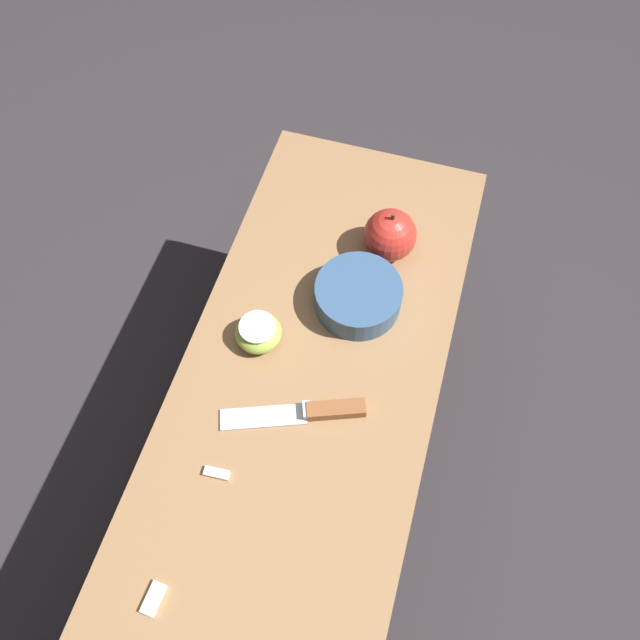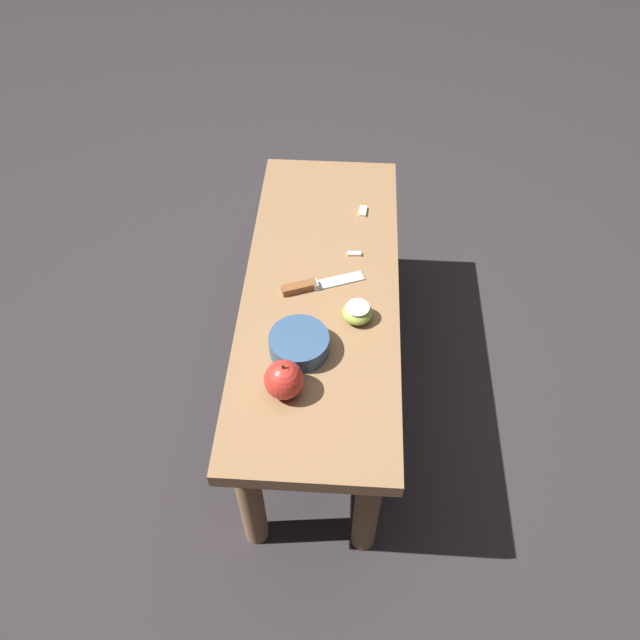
{
  "view_description": "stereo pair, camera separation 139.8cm",
  "coord_description": "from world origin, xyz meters",
  "px_view_note": "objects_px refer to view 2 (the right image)",
  "views": [
    {
      "loc": [
        -0.29,
        -0.12,
        1.3
      ],
      "look_at": [
        0.14,
        0.01,
        0.47
      ],
      "focal_mm": 35.0,
      "sensor_mm": 36.0,
      "label": 1
    },
    {
      "loc": [
        1.06,
        0.06,
        1.58
      ],
      "look_at": [
        0.14,
        0.01,
        0.47
      ],
      "focal_mm": 35.0,
      "sensor_mm": 36.0,
      "label": 2
    }
  ],
  "objects_px": {
    "apple_whole": "(284,380)",
    "wooden_bench": "(321,307)",
    "bowl": "(299,344)",
    "knife": "(311,285)",
    "apple_cut": "(357,312)"
  },
  "relations": [
    {
      "from": "apple_whole",
      "to": "wooden_bench",
      "type": "bearing_deg",
      "value": 169.11
    },
    {
      "from": "bowl",
      "to": "knife",
      "type": "bearing_deg",
      "value": 176.38
    },
    {
      "from": "apple_cut",
      "to": "bowl",
      "type": "height_order",
      "value": "bowl"
    },
    {
      "from": "knife",
      "to": "bowl",
      "type": "distance_m",
      "value": 0.2
    },
    {
      "from": "knife",
      "to": "apple_whole",
      "type": "relative_size",
      "value": 2.13
    },
    {
      "from": "apple_cut",
      "to": "wooden_bench",
      "type": "bearing_deg",
      "value": -136.01
    },
    {
      "from": "wooden_bench",
      "to": "bowl",
      "type": "relative_size",
      "value": 7.65
    },
    {
      "from": "apple_whole",
      "to": "bowl",
      "type": "distance_m",
      "value": 0.12
    },
    {
      "from": "apple_whole",
      "to": "apple_cut",
      "type": "bearing_deg",
      "value": 145.01
    },
    {
      "from": "wooden_bench",
      "to": "knife",
      "type": "relative_size",
      "value": 5.06
    },
    {
      "from": "apple_whole",
      "to": "apple_cut",
      "type": "relative_size",
      "value": 1.35
    },
    {
      "from": "wooden_bench",
      "to": "apple_cut",
      "type": "height_order",
      "value": "apple_cut"
    },
    {
      "from": "apple_whole",
      "to": "bowl",
      "type": "xyz_separation_m",
      "value": [
        -0.11,
        0.02,
        -0.02
      ]
    },
    {
      "from": "bowl",
      "to": "apple_whole",
      "type": "bearing_deg",
      "value": -11.16
    },
    {
      "from": "apple_cut",
      "to": "apple_whole",
      "type": "bearing_deg",
      "value": -34.99
    }
  ]
}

